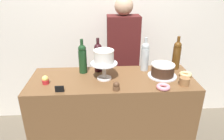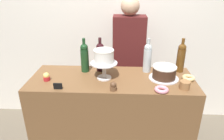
{
  "view_description": "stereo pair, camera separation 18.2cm",
  "coord_description": "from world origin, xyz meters",
  "px_view_note": "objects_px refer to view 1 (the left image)",
  "views": [
    {
      "loc": [
        -0.1,
        -1.67,
        1.76
      ],
      "look_at": [
        0.0,
        0.0,
        1.03
      ],
      "focal_mm": 33.18,
      "sensor_mm": 36.0,
      "label": 1
    },
    {
      "loc": [
        0.08,
        -1.67,
        1.76
      ],
      "look_at": [
        0.0,
        0.0,
        1.03
      ],
      "focal_mm": 33.18,
      "sensor_mm": 36.0,
      "label": 2
    }
  ],
  "objects_px": {
    "white_layer_cake": "(104,57)",
    "cookie_stack": "(184,81)",
    "wine_bottle_clear": "(145,56)",
    "cupcake_chocolate": "(116,86)",
    "donut_glazed": "(186,74)",
    "barista_figure": "(123,64)",
    "cake_stand_pedestal": "(104,68)",
    "cupcake_lemon": "(45,80)",
    "price_sign_chalkboard": "(60,89)",
    "wine_bottle_dark_red": "(98,57)",
    "wine_bottle_green": "(83,58)",
    "chocolate_round_cake": "(163,70)",
    "wine_bottle_amber": "(177,55)",
    "donut_pink": "(163,87)"
  },
  "relations": [
    {
      "from": "white_layer_cake",
      "to": "cookie_stack",
      "type": "height_order",
      "value": "white_layer_cake"
    },
    {
      "from": "wine_bottle_clear",
      "to": "cupcake_chocolate",
      "type": "height_order",
      "value": "wine_bottle_clear"
    },
    {
      "from": "donut_glazed",
      "to": "barista_figure",
      "type": "bearing_deg",
      "value": 130.75
    },
    {
      "from": "cake_stand_pedestal",
      "to": "cupcake_chocolate",
      "type": "bearing_deg",
      "value": -66.96
    },
    {
      "from": "cupcake_lemon",
      "to": "cookie_stack",
      "type": "relative_size",
      "value": 0.88
    },
    {
      "from": "price_sign_chalkboard",
      "to": "wine_bottle_dark_red",
      "type": "bearing_deg",
      "value": 51.86
    },
    {
      "from": "cake_stand_pedestal",
      "to": "wine_bottle_green",
      "type": "relative_size",
      "value": 0.72
    },
    {
      "from": "chocolate_round_cake",
      "to": "wine_bottle_clear",
      "type": "distance_m",
      "value": 0.22
    },
    {
      "from": "cupcake_chocolate",
      "to": "white_layer_cake",
      "type": "bearing_deg",
      "value": 113.04
    },
    {
      "from": "wine_bottle_amber",
      "to": "wine_bottle_dark_red",
      "type": "xyz_separation_m",
      "value": [
        -0.76,
        -0.02,
        0.0
      ]
    },
    {
      "from": "chocolate_round_cake",
      "to": "cupcake_chocolate",
      "type": "relative_size",
      "value": 2.79
    },
    {
      "from": "wine_bottle_green",
      "to": "cookie_stack",
      "type": "bearing_deg",
      "value": -19.79
    },
    {
      "from": "cookie_stack",
      "to": "price_sign_chalkboard",
      "type": "distance_m",
      "value": 1.02
    },
    {
      "from": "donut_pink",
      "to": "cupcake_lemon",
      "type": "bearing_deg",
      "value": 171.38
    },
    {
      "from": "chocolate_round_cake",
      "to": "wine_bottle_dark_red",
      "type": "xyz_separation_m",
      "value": [
        -0.58,
        0.16,
        0.08
      ]
    },
    {
      "from": "cake_stand_pedestal",
      "to": "wine_bottle_green",
      "type": "height_order",
      "value": "wine_bottle_green"
    },
    {
      "from": "chocolate_round_cake",
      "to": "price_sign_chalkboard",
      "type": "relative_size",
      "value": 2.96
    },
    {
      "from": "cake_stand_pedestal",
      "to": "chocolate_round_cake",
      "type": "distance_m",
      "value": 0.53
    },
    {
      "from": "wine_bottle_amber",
      "to": "cupcake_lemon",
      "type": "relative_size",
      "value": 4.38
    },
    {
      "from": "price_sign_chalkboard",
      "to": "barista_figure",
      "type": "distance_m",
      "value": 1.02
    },
    {
      "from": "price_sign_chalkboard",
      "to": "white_layer_cake",
      "type": "bearing_deg",
      "value": 31.14
    },
    {
      "from": "wine_bottle_dark_red",
      "to": "barista_figure",
      "type": "relative_size",
      "value": 0.2
    },
    {
      "from": "wine_bottle_clear",
      "to": "chocolate_round_cake",
      "type": "bearing_deg",
      "value": -48.82
    },
    {
      "from": "wine_bottle_green",
      "to": "donut_pink",
      "type": "bearing_deg",
      "value": -28.56
    },
    {
      "from": "white_layer_cake",
      "to": "cupcake_lemon",
      "type": "xyz_separation_m",
      "value": [
        -0.5,
        -0.07,
        -0.18
      ]
    },
    {
      "from": "wine_bottle_amber",
      "to": "cake_stand_pedestal",
      "type": "bearing_deg",
      "value": -164.96
    },
    {
      "from": "white_layer_cake",
      "to": "barista_figure",
      "type": "distance_m",
      "value": 0.72
    },
    {
      "from": "donut_pink",
      "to": "barista_figure",
      "type": "relative_size",
      "value": 0.07
    },
    {
      "from": "cookie_stack",
      "to": "cupcake_lemon",
      "type": "bearing_deg",
      "value": 175.39
    },
    {
      "from": "cake_stand_pedestal",
      "to": "cupcake_chocolate",
      "type": "relative_size",
      "value": 3.15
    },
    {
      "from": "wine_bottle_clear",
      "to": "cookie_stack",
      "type": "height_order",
      "value": "wine_bottle_clear"
    },
    {
      "from": "wine_bottle_clear",
      "to": "wine_bottle_green",
      "type": "distance_m",
      "value": 0.59
    },
    {
      "from": "wine_bottle_green",
      "to": "donut_glazed",
      "type": "bearing_deg",
      "value": -8.37
    },
    {
      "from": "wine_bottle_green",
      "to": "donut_glazed",
      "type": "height_order",
      "value": "wine_bottle_green"
    },
    {
      "from": "chocolate_round_cake",
      "to": "wine_bottle_dark_red",
      "type": "height_order",
      "value": "wine_bottle_dark_red"
    },
    {
      "from": "wine_bottle_dark_red",
      "to": "price_sign_chalkboard",
      "type": "relative_size",
      "value": 4.65
    },
    {
      "from": "wine_bottle_dark_red",
      "to": "cookie_stack",
      "type": "height_order",
      "value": "wine_bottle_dark_red"
    },
    {
      "from": "white_layer_cake",
      "to": "wine_bottle_clear",
      "type": "relative_size",
      "value": 0.53
    },
    {
      "from": "chocolate_round_cake",
      "to": "cupcake_lemon",
      "type": "bearing_deg",
      "value": -175.29
    },
    {
      "from": "wine_bottle_clear",
      "to": "wine_bottle_dark_red",
      "type": "bearing_deg",
      "value": 179.77
    },
    {
      "from": "wine_bottle_amber",
      "to": "cupcake_lemon",
      "type": "height_order",
      "value": "wine_bottle_amber"
    },
    {
      "from": "price_sign_chalkboard",
      "to": "cupcake_lemon",
      "type": "bearing_deg",
      "value": 133.71
    },
    {
      "from": "cupcake_lemon",
      "to": "chocolate_round_cake",
      "type": "bearing_deg",
      "value": 4.71
    },
    {
      "from": "cake_stand_pedestal",
      "to": "donut_pink",
      "type": "bearing_deg",
      "value": -24.38
    },
    {
      "from": "wine_bottle_clear",
      "to": "cupcake_chocolate",
      "type": "relative_size",
      "value": 4.38
    },
    {
      "from": "cupcake_chocolate",
      "to": "wine_bottle_green",
      "type": "bearing_deg",
      "value": 128.26
    },
    {
      "from": "wine_bottle_amber",
      "to": "wine_bottle_green",
      "type": "height_order",
      "value": "same"
    },
    {
      "from": "cupcake_lemon",
      "to": "donut_glazed",
      "type": "bearing_deg",
      "value": 3.56
    },
    {
      "from": "white_layer_cake",
      "to": "donut_glazed",
      "type": "distance_m",
      "value": 0.77
    },
    {
      "from": "cookie_stack",
      "to": "wine_bottle_green",
      "type": "bearing_deg",
      "value": 160.21
    }
  ]
}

